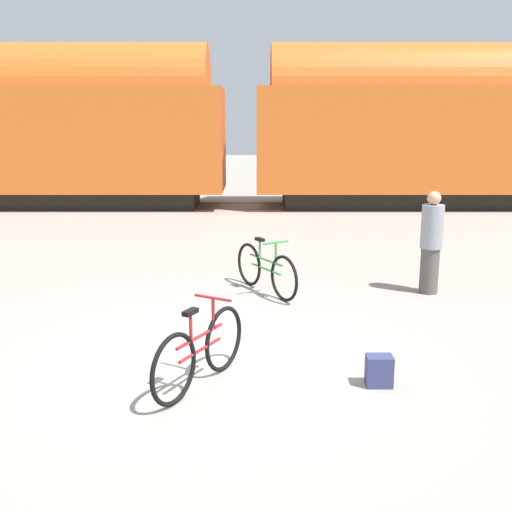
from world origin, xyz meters
name	(u,v)px	position (x,y,z in m)	size (l,w,h in m)	color
ground_plane	(216,355)	(0.00, 0.00, 0.00)	(80.00, 80.00, 0.00)	gray
freight_train	(242,123)	(0.00, 12.58, 2.67)	(23.23, 2.84, 5.09)	black
rail_near	(242,209)	(0.00, 11.86, 0.01)	(35.23, 0.07, 0.01)	#4C4238
rail_far	(243,203)	(0.00, 13.29, 0.01)	(35.23, 0.07, 0.01)	#4C4238
bicycle_green	(268,270)	(0.67, 2.67, 0.39)	(0.98, 1.58, 0.91)	black
bicycle_maroon	(203,351)	(-0.08, -0.86, 0.40)	(0.85, 1.53, 0.93)	black
person_in_grey	(433,243)	(3.35, 2.67, 0.84)	(0.36, 0.36, 1.68)	#514C47
backpack	(381,371)	(1.83, -0.85, 0.17)	(0.28, 0.20, 0.34)	navy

